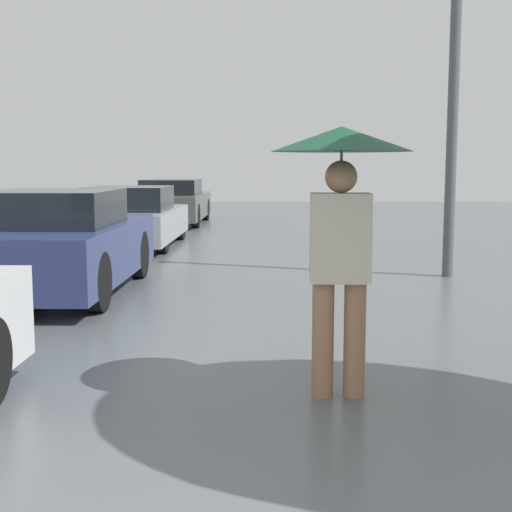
{
  "coord_description": "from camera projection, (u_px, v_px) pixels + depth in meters",
  "views": [
    {
      "loc": [
        -0.5,
        -1.83,
        1.63
      ],
      "look_at": [
        -0.63,
        3.07,
        1.0
      ],
      "focal_mm": 50.0,
      "sensor_mm": 36.0,
      "label": 1
    }
  ],
  "objects": [
    {
      "name": "street_lamp",
      "position": [
        454.0,
        80.0,
        10.12
      ],
      "size": [
        0.26,
        0.26,
        5.18
      ],
      "color": "#515456",
      "rests_on": "ground_plane"
    },
    {
      "name": "parked_car_third",
      "position": [
        131.0,
        218.0,
        14.32
      ],
      "size": [
        1.83,
        3.96,
        1.2
      ],
      "color": "#9EA3A8",
      "rests_on": "ground_plane"
    },
    {
      "name": "parked_car_farthest",
      "position": [
        173.0,
        203.0,
        19.78
      ],
      "size": [
        1.75,
        4.32,
        1.23
      ],
      "color": "#4C514C",
      "rests_on": "ground_plane"
    },
    {
      "name": "pedestrian",
      "position": [
        341.0,
        193.0,
        4.87
      ],
      "size": [
        0.96,
        0.96,
        1.89
      ],
      "color": "#9E7051",
      "rests_on": "ground_plane"
    },
    {
      "name": "parked_car_second",
      "position": [
        57.0,
        244.0,
        9.05
      ],
      "size": [
        1.78,
        3.93,
        1.32
      ],
      "color": "navy",
      "rests_on": "ground_plane"
    }
  ]
}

